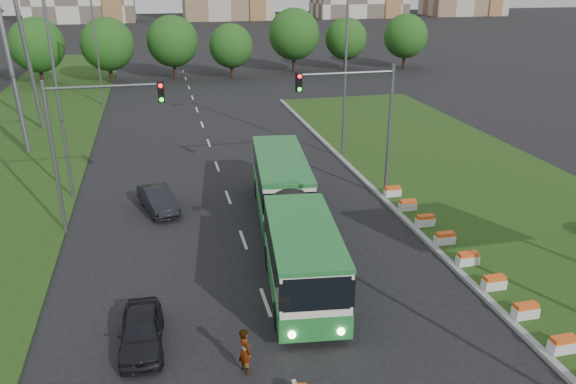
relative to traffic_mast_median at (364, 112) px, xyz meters
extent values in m
plane|color=black|center=(-4.78, -10.00, -5.35)|extent=(360.00, 360.00, 0.00)
cube|color=#203F12|center=(8.22, -2.00, -5.27)|extent=(14.00, 60.00, 0.15)
cube|color=gray|center=(1.27, -2.00, -5.26)|extent=(0.30, 60.00, 0.18)
cube|color=#203F12|center=(-22.78, 15.00, -5.30)|extent=(12.00, 110.00, 0.10)
cylinder|color=slate|center=(1.62, 0.00, -1.35)|extent=(0.20, 0.20, 8.00)
cylinder|color=slate|center=(-1.13, 0.00, 2.25)|extent=(5.50, 0.14, 0.14)
cube|color=black|center=(-3.88, 0.00, 1.85)|extent=(0.32, 0.32, 1.00)
cylinder|color=slate|center=(-16.78, -1.00, -1.35)|extent=(0.20, 0.20, 8.00)
cylinder|color=slate|center=(-14.03, -1.00, 2.25)|extent=(5.50, 0.14, 0.14)
cube|color=black|center=(-11.28, -1.00, 1.85)|extent=(0.32, 0.32, 1.00)
cube|color=white|center=(-5.68, -10.03, -3.52)|extent=(2.61, 7.20, 2.82)
cube|color=white|center=(-5.68, -0.79, -3.52)|extent=(2.61, 8.77, 2.82)
cylinder|color=black|center=(-5.68, -5.80, -3.58)|extent=(2.61, 1.31, 2.61)
cube|color=#217431|center=(-5.68, -10.03, -4.46)|extent=(2.69, 7.26, 0.99)
cube|color=#217431|center=(-5.68, -0.79, -4.46)|extent=(2.69, 8.82, 0.99)
cube|color=black|center=(-5.68, -10.03, -3.05)|extent=(2.69, 7.26, 1.10)
cube|color=black|center=(-5.68, -0.79, -3.05)|extent=(2.69, 8.82, 1.10)
imported|color=black|center=(-12.73, -11.87, -4.70)|extent=(1.64, 3.87, 1.31)
imported|color=black|center=(-11.92, 0.86, -4.67)|extent=(2.51, 4.39, 1.37)
imported|color=gray|center=(-9.28, -14.11, -4.49)|extent=(0.61, 0.73, 1.71)
camera|label=1|loc=(-11.43, -29.75, 7.47)|focal=35.00mm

